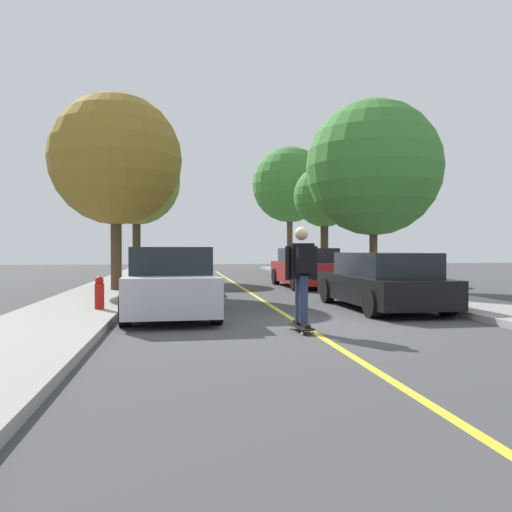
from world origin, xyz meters
name	(u,v)px	position (x,y,z in m)	size (l,w,h in m)	color
ground	(305,327)	(0.00, 0.00, 0.00)	(80.00, 80.00, 0.00)	#424244
sidewalk_left	(41,329)	(-4.60, 0.00, 0.07)	(2.17, 56.00, 0.14)	gray
center_line	(268,304)	(0.00, 4.00, 0.00)	(0.12, 39.20, 0.01)	gold
parked_car_left_nearest	(170,282)	(-2.47, 2.01, 0.73)	(2.01, 4.34, 1.46)	#B7B7BC
parked_car_left_near	(174,272)	(-2.47, 8.56, 0.65)	(2.01, 4.71, 1.28)	#BCAD89
parked_car_right_nearest	(382,281)	(2.47, 2.47, 0.66)	(1.97, 4.50, 1.34)	black
parked_car_right_near	(307,268)	(2.47, 9.72, 0.71)	(2.07, 4.57, 1.46)	maroon
street_tree_left_nearest	(116,160)	(-4.26, 7.65, 4.25)	(4.14, 4.14, 6.20)	#4C3823
street_tree_left_near	(136,182)	(-4.26, 15.39, 4.55)	(4.04, 4.04, 6.45)	#3D2D1E
street_tree_right_nearest	(374,168)	(4.26, 7.64, 4.18)	(4.59, 4.59, 6.34)	#4C3823
street_tree_right_near	(324,197)	(4.26, 13.70, 3.80)	(2.81, 2.81, 5.10)	#3D2D1E
street_tree_right_far	(290,185)	(4.26, 21.23, 5.27)	(4.50, 4.50, 7.40)	#4C3823
fire_hydrant	(99,293)	(-3.97, 2.22, 0.49)	(0.20, 0.20, 0.70)	#B2140F
skateboard	(301,327)	(-0.20, -0.54, 0.09)	(0.28, 0.85, 0.10)	black
skateboarder	(302,270)	(-0.20, -0.58, 1.07)	(0.59, 0.71, 1.70)	black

